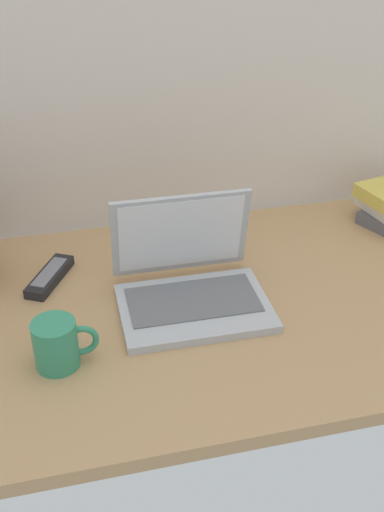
{
  "coord_description": "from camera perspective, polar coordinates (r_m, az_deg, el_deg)",
  "views": [
    {
      "loc": [
        -0.25,
        -1.04,
        0.81
      ],
      "look_at": [
        0.0,
        0.0,
        0.15
      ],
      "focal_mm": 43.83,
      "sensor_mm": 36.0,
      "label": 1
    }
  ],
  "objects": [
    {
      "name": "desk",
      "position": [
        1.34,
        -0.04,
        -4.94
      ],
      "size": [
        1.6,
        0.76,
        0.03
      ],
      "color": "tan",
      "rests_on": "ground"
    },
    {
      "name": "coffee_mug",
      "position": [
        1.18,
        -12.19,
        -7.81
      ],
      "size": [
        0.12,
        0.08,
        0.09
      ],
      "color": "#338C66",
      "rests_on": "desk"
    },
    {
      "name": "remote_control_near",
      "position": [
        1.43,
        -12.85,
        -1.82
      ],
      "size": [
        0.12,
        0.16,
        0.02
      ],
      "color": "black",
      "rests_on": "desk"
    },
    {
      "name": "laptop",
      "position": [
        1.32,
        -0.12,
        -2.33
      ],
      "size": [
        0.31,
        0.27,
        0.22
      ],
      "color": "#B2B5BA",
      "rests_on": "desk"
    }
  ]
}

